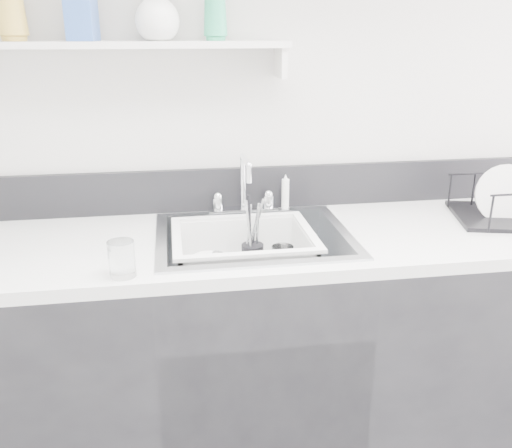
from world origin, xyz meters
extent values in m
cube|color=silver|center=(0.00, 1.49, 1.30)|extent=(3.50, 0.02, 2.60)
cube|color=black|center=(0.00, 1.19, 0.44)|extent=(3.20, 0.62, 0.88)
cube|color=white|center=(0.00, 1.19, 0.90)|extent=(3.20, 0.62, 0.04)
cube|color=black|center=(0.00, 1.49, 1.00)|extent=(3.20, 0.02, 0.16)
cube|color=silver|center=(0.00, 1.44, 0.93)|extent=(0.26, 0.06, 0.02)
cylinder|color=silver|center=(-0.10, 1.44, 0.96)|extent=(0.04, 0.04, 0.05)
cylinder|color=silver|center=(0.10, 1.44, 0.96)|extent=(0.04, 0.04, 0.05)
cylinder|color=silver|center=(0.00, 1.44, 1.03)|extent=(0.02, 0.02, 0.20)
cylinder|color=silver|center=(0.00, 1.37, 1.14)|extent=(0.02, 0.15, 0.02)
cylinder|color=white|center=(0.16, 1.44, 0.99)|extent=(0.03, 0.03, 0.14)
cube|color=silver|center=(-0.35, 1.42, 1.52)|extent=(1.00, 0.16, 0.02)
cube|color=silver|center=(0.13, 1.42, 1.46)|extent=(0.02, 0.14, 0.10)
cylinder|color=white|center=(-0.12, 1.16, 0.77)|extent=(0.21, 0.21, 0.01)
cylinder|color=white|center=(-0.12, 1.16, 0.79)|extent=(0.20, 0.20, 0.01)
cylinder|color=white|center=(-0.13, 1.16, 0.82)|extent=(0.23, 0.22, 0.08)
cylinder|color=black|center=(0.01, 1.25, 0.82)|extent=(0.08, 0.08, 0.10)
cylinder|color=silver|center=(-0.01, 1.26, 0.90)|extent=(0.01, 0.05, 0.19)
cylinder|color=silver|center=(0.02, 1.25, 0.89)|extent=(0.02, 0.04, 0.17)
cylinder|color=black|center=(0.00, 1.26, 0.92)|extent=(0.01, 0.06, 0.21)
cylinder|color=white|center=(0.10, 1.19, 0.82)|extent=(0.08, 0.08, 0.11)
cylinder|color=white|center=(-0.41, 0.94, 0.97)|extent=(0.07, 0.07, 0.10)
imported|color=white|center=(0.08, 1.13, 0.78)|extent=(0.13, 0.13, 0.03)
imported|color=gold|center=(-0.72, 1.41, 1.65)|extent=(0.10, 0.10, 0.24)
imported|color=#3761B8|center=(-0.51, 1.40, 1.63)|extent=(0.10, 0.10, 0.19)
imported|color=white|center=(-0.28, 1.40, 1.62)|extent=(0.18, 0.18, 0.18)
imported|color=#2B9F6E|center=(-0.09, 1.41, 1.63)|extent=(0.10, 0.10, 0.20)
camera|label=1|loc=(-0.25, -0.47, 1.56)|focal=38.00mm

